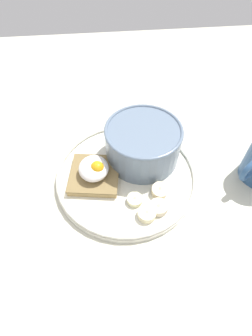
% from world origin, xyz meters
% --- Properties ---
extents(ground_plane, '(1.20, 1.20, 0.02)m').
position_xyz_m(ground_plane, '(0.00, 0.00, 0.01)').
color(ground_plane, beige).
rests_on(ground_plane, ground).
extents(plate, '(0.26, 0.26, 0.02)m').
position_xyz_m(plate, '(0.00, 0.00, 0.03)').
color(plate, silver).
rests_on(plate, ground_plane).
extents(oatmeal_bowl, '(0.14, 0.14, 0.07)m').
position_xyz_m(oatmeal_bowl, '(0.04, -0.04, 0.07)').
color(oatmeal_bowl, slate).
rests_on(oatmeal_bowl, plate).
extents(toast_slice, '(0.10, 0.10, 0.01)m').
position_xyz_m(toast_slice, '(-0.00, 0.06, 0.04)').
color(toast_slice, olive).
rests_on(toast_slice, plate).
extents(poached_egg, '(0.06, 0.05, 0.03)m').
position_xyz_m(poached_egg, '(-0.00, 0.06, 0.06)').
color(poached_egg, white).
rests_on(poached_egg, toast_slice).
extents(banana_slice_front, '(0.04, 0.04, 0.02)m').
position_xyz_m(banana_slice_front, '(-0.05, -0.05, 0.04)').
color(banana_slice_front, beige).
rests_on(banana_slice_front, plate).
extents(banana_slice_left, '(0.04, 0.04, 0.01)m').
position_xyz_m(banana_slice_left, '(-0.06, -0.01, 0.04)').
color(banana_slice_left, beige).
rests_on(banana_slice_left, plate).
extents(banana_slice_back, '(0.04, 0.04, 0.01)m').
position_xyz_m(banana_slice_back, '(-0.09, -0.03, 0.04)').
color(banana_slice_back, '#F4E8B3').
rests_on(banana_slice_back, plate).
extents(banana_slice_right, '(0.04, 0.04, 0.01)m').
position_xyz_m(banana_slice_right, '(-0.08, -0.05, 0.04)').
color(banana_slice_right, beige).
rests_on(banana_slice_right, plate).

